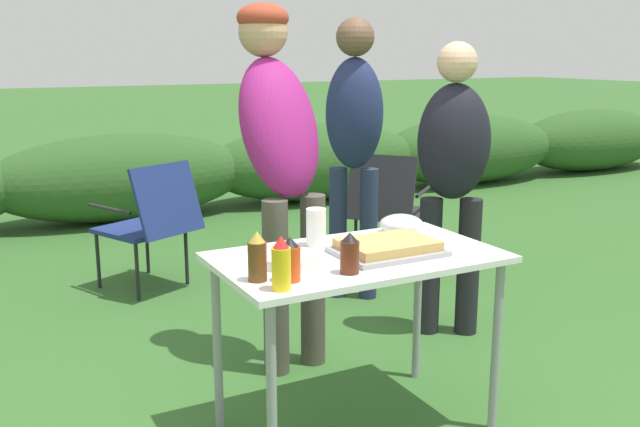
# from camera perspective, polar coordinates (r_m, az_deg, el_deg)

# --- Properties ---
(ground_plane) EXTENTS (60.00, 60.00, 0.00)m
(ground_plane) POSITION_cam_1_polar(r_m,az_deg,el_deg) (3.07, 2.84, -16.68)
(ground_plane) COLOR #336028
(shrub_hedge) EXTENTS (14.40, 0.90, 0.79)m
(shrub_hedge) POSITION_cam_1_polar(r_m,az_deg,el_deg) (6.71, -15.57, 2.82)
(shrub_hedge) COLOR #2D5623
(shrub_hedge) RESTS_ON ground
(folding_table) EXTENTS (1.10, 0.64, 0.74)m
(folding_table) POSITION_cam_1_polar(r_m,az_deg,el_deg) (2.80, 2.99, -4.80)
(folding_table) COLOR white
(folding_table) RESTS_ON ground
(food_tray) EXTENTS (0.40, 0.29, 0.06)m
(food_tray) POSITION_cam_1_polar(r_m,az_deg,el_deg) (2.79, 5.43, -2.73)
(food_tray) COLOR #9E9EA3
(food_tray) RESTS_ON folding_table
(plate_stack) EXTENTS (0.22, 0.22, 0.04)m
(plate_stack) POSITION_cam_1_polar(r_m,az_deg,el_deg) (2.64, -2.50, -3.72)
(plate_stack) COLOR white
(plate_stack) RESTS_ON folding_table
(mixing_bowl) EXTENTS (0.19, 0.19, 0.08)m
(mixing_bowl) POSITION_cam_1_polar(r_m,az_deg,el_deg) (3.09, 6.54, -0.87)
(mixing_bowl) COLOR silver
(mixing_bowl) RESTS_ON folding_table
(paper_cup_stack) EXTENTS (0.08, 0.08, 0.15)m
(paper_cup_stack) POSITION_cam_1_polar(r_m,az_deg,el_deg) (2.88, -0.32, -1.11)
(paper_cup_stack) COLOR white
(paper_cup_stack) RESTS_ON folding_table
(beer_bottle) EXTENTS (0.07, 0.07, 0.18)m
(beer_bottle) POSITION_cam_1_polar(r_m,az_deg,el_deg) (2.45, -5.04, -3.51)
(beer_bottle) COLOR brown
(beer_bottle) RESTS_ON folding_table
(hot_sauce_bottle) EXTENTS (0.07, 0.07, 0.16)m
(hot_sauce_bottle) POSITION_cam_1_polar(r_m,az_deg,el_deg) (2.44, -2.41, -3.74)
(hot_sauce_bottle) COLOR #CC4214
(hot_sauce_bottle) RESTS_ON folding_table
(mustard_bottle) EXTENTS (0.06, 0.06, 0.19)m
(mustard_bottle) POSITION_cam_1_polar(r_m,az_deg,el_deg) (2.35, -3.13, -4.08)
(mustard_bottle) COLOR yellow
(mustard_bottle) RESTS_ON folding_table
(bbq_sauce_bottle) EXTENTS (0.07, 0.07, 0.15)m
(bbq_sauce_bottle) POSITION_cam_1_polar(r_m,az_deg,el_deg) (2.53, 2.39, -3.25)
(bbq_sauce_bottle) COLOR #562314
(bbq_sauce_bottle) RESTS_ON folding_table
(standing_person_in_gray_fleece) EXTENTS (0.43, 0.55, 1.73)m
(standing_person_in_gray_fleece) POSITION_cam_1_polar(r_m,az_deg,el_deg) (3.38, -3.25, 5.68)
(standing_person_in_gray_fleece) COLOR #4C473D
(standing_person_in_gray_fleece) RESTS_ON ground
(standing_person_in_dark_puffer) EXTENTS (0.47, 0.43, 1.56)m
(standing_person_in_dark_puffer) POSITION_cam_1_polar(r_m,az_deg,el_deg) (3.80, 10.60, 3.85)
(standing_person_in_dark_puffer) COLOR black
(standing_person_in_dark_puffer) RESTS_ON ground
(standing_person_with_beanie) EXTENTS (0.43, 0.41, 1.71)m
(standing_person_with_beanie) POSITION_cam_1_polar(r_m,az_deg,el_deg) (4.30, 2.75, 6.55)
(standing_person_with_beanie) COLOR #232D4C
(standing_person_with_beanie) RESTS_ON ground
(camp_chair_green_behind_table) EXTENTS (0.66, 0.73, 0.83)m
(camp_chair_green_behind_table) POSITION_cam_1_polar(r_m,az_deg,el_deg) (4.65, -13.36, -0.45)
(camp_chair_green_behind_table) COLOR navy
(camp_chair_green_behind_table) RESTS_ON ground
(camp_chair_near_hedge) EXTENTS (0.75, 0.73, 0.83)m
(camp_chair_near_hedge) POSITION_cam_1_polar(r_m,az_deg,el_deg) (4.98, 5.41, 0.71)
(camp_chair_near_hedge) COLOR #232328
(camp_chair_near_hedge) RESTS_ON ground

